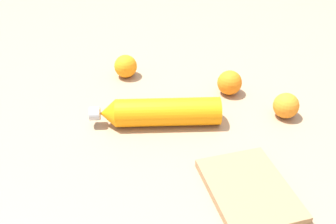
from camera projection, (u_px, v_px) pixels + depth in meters
The scene contains 6 objects.
ground_plane at pixel (149, 124), 0.97m from camera, with size 2.40×2.40×0.00m, color #9E7F60.
water_bottle at pixel (159, 112), 0.95m from camera, with size 0.12×0.33×0.07m.
orange_0 at pixel (286, 106), 0.98m from camera, with size 0.07×0.07×0.07m, color orange.
orange_1 at pixel (230, 83), 1.07m from camera, with size 0.07×0.07×0.07m, color orange.
orange_2 at pixel (126, 66), 1.15m from camera, with size 0.07×0.07×0.07m, color orange.
cutting_board at pixel (249, 189), 0.77m from camera, with size 0.21×0.16×0.02m, color #99724C.
Camera 1 is at (-0.77, 0.13, 0.58)m, focal length 41.05 mm.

